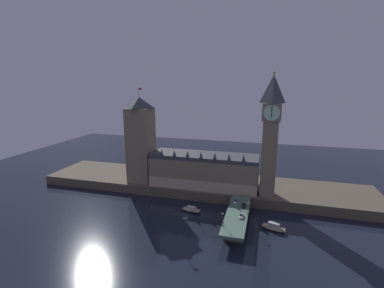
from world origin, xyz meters
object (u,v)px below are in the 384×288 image
Objects in this scene: car_northbound_lead at (235,201)px; pedestrian_far_rail at (230,204)px; victoria_tower at (141,140)px; street_lamp_near at (222,218)px; clock_tower at (270,132)px; street_lamp_mid at (248,207)px; boat_downstream at (274,228)px; boat_upstream at (191,210)px; pedestrian_near_rail at (223,223)px; car_southbound_lead at (241,216)px; car_southbound_trail at (244,206)px.

car_northbound_lead is 2.59× the size of pedestrian_far_rail.
victoria_tower reaches higher than car_northbound_lead.
street_lamp_near is (-2.81, -27.36, 3.54)m from car_northbound_lead.
car_northbound_lead is at bearing -132.14° from clock_tower.
victoria_tower is 74.26m from pedestrian_far_rail.
street_lamp_mid is (-8.73, -30.74, -32.89)m from clock_tower.
pedestrian_far_rail is 24.87m from boat_downstream.
boat_upstream is 0.94× the size of boat_downstream.
victoria_tower is at bearing 155.22° from street_lamp_mid.
pedestrian_far_rail is at bearing 163.18° from boat_downstream.
street_lamp_near is (-0.40, -1.07, 3.23)m from pedestrian_near_rail.
car_southbound_lead is at bearing -73.66° from car_northbound_lead.
victoria_tower is 98.95m from boat_downstream.
street_lamp_mid is at bearing -58.85° from car_northbound_lead.
victoria_tower reaches higher than pedestrian_near_rail.
street_lamp_near reaches higher than boat_upstream.
street_lamp_near is at bearing -125.39° from street_lamp_mid.
car_southbound_lead reaches higher than boat_downstream.
boat_upstream is (-28.99, 0.35, -6.52)m from car_southbound_trail.
car_southbound_lead is 13.76m from street_lamp_near.
clock_tower is at bearing 47.86° from car_northbound_lead.
car_southbound_lead is 2.64× the size of pedestrian_far_rail.
victoria_tower is 5.20× the size of boat_upstream.
street_lamp_near is at bearing -108.45° from car_southbound_trail.
clock_tower reaches higher than street_lamp_near.
car_northbound_lead is at bearing -17.98° from victoria_tower.
car_northbound_lead is 24.69m from boat_downstream.
pedestrian_near_rail reaches higher than pedestrian_far_rail.
victoria_tower reaches higher than boat_upstream.
car_northbound_lead is at bearing 121.15° from street_lamp_mid.
car_southbound_lead reaches higher than car_northbound_lead.
pedestrian_far_rail is 22.79m from boat_upstream.
car_southbound_lead is 0.36× the size of boat_downstream.
car_southbound_trail is 0.71× the size of street_lamp_mid.
boat_upstream is at bearing 132.56° from street_lamp_near.
boat_downstream is at bearing -26.11° from car_southbound_trail.
victoria_tower is at bearing 143.22° from pedestrian_near_rail.
pedestrian_near_rail is 21.06m from pedestrian_far_rail.
car_southbound_trail is 2.62× the size of pedestrian_near_rail.
street_lamp_mid is at bearing -71.02° from car_southbound_trail.
clock_tower is 62.99m from boat_upstream.
clock_tower is at bearing 28.72° from boat_upstream.
pedestrian_near_rail reaches higher than boat_downstream.
victoria_tower is 80.40m from car_southbound_trail.
clock_tower is at bearing 97.91° from boat_downstream.
street_lamp_mid is 34.39m from boat_upstream.
boat_upstream is (-28.99, 12.35, -6.47)m from car_southbound_lead.
street_lamp_mid is 16.14m from boat_downstream.
clock_tower is at bearing 74.14° from street_lamp_mid.
clock_tower is 15.47× the size of car_southbound_trail.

